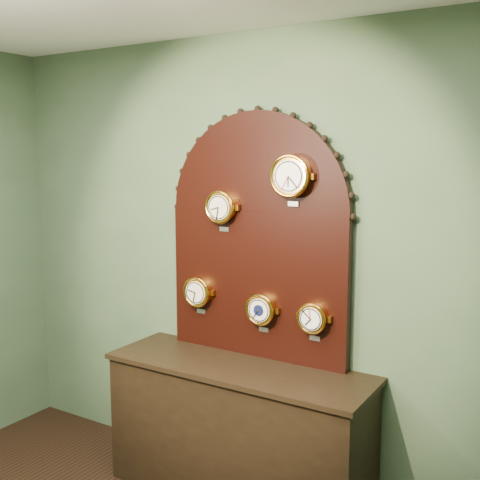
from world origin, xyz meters
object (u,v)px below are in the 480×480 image
Objects in this scene: barometer at (261,309)px; roman_clock at (221,207)px; display_board at (257,228)px; arabic_clock at (291,176)px; shop_counter at (238,433)px; hygrometer at (198,292)px; tide_clock at (313,318)px.

roman_clock is at bearing -179.98° from barometer.
display_board is 0.42m from arabic_clock.
shop_counter is 0.76m from barometer.
shop_counter is 1.38m from roman_clock.
barometer is (-0.19, 0.00, -0.80)m from arabic_clock.
display_board is at bearing 165.36° from arabic_clock.
roman_clock is 1.03× the size of hygrometer.
hygrometer is (-0.40, -0.07, -0.43)m from display_board.
display_board is 5.96× the size of roman_clock.
barometer is (0.47, -0.00, -0.05)m from hygrometer.
roman_clock is 1.04× the size of barometer.
display_board is 5.14× the size of arabic_clock.
roman_clock is (-0.22, 0.15, 1.35)m from shop_counter.
shop_counter is 1.58m from arabic_clock.
barometer reaches higher than tide_clock.
display_board reaches higher than tide_clock.
arabic_clock is at bearing -14.64° from display_board.
arabic_clock reaches higher than shop_counter.
arabic_clock reaches higher than tide_clock.
arabic_clock is 1.21× the size of barometer.
barometer reaches higher than shop_counter.
arabic_clock is 0.82m from tide_clock.
shop_counter is 0.86m from tide_clock.
shop_counter is at bearing -35.35° from roman_clock.
tide_clock is at bearing 0.06° from roman_clock.
hygrometer is at bearing 158.82° from shop_counter.
hygrometer is at bearing -179.97° from tide_clock.
roman_clock is at bearing 144.65° from shop_counter.
hygrometer is at bearing -170.60° from display_board.
shop_counter is at bearing -159.26° from tide_clock.
hygrometer reaches higher than tide_clock.
roman_clock reaches higher than barometer.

